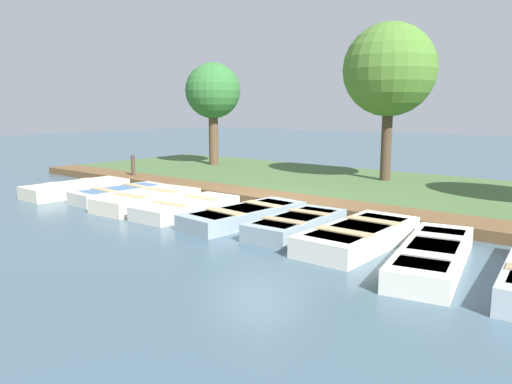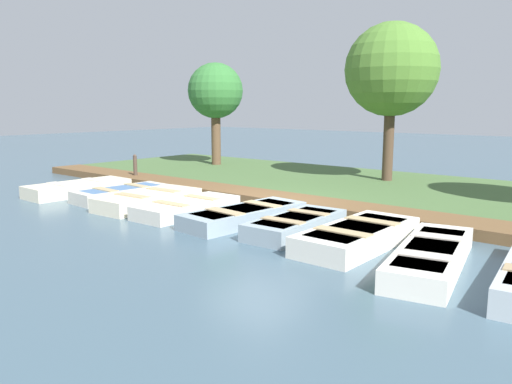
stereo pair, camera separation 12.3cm
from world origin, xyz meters
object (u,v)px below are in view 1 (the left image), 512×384
Objects in this scene: rowboat_0 at (76,188)px; rowboat_6 at (359,235)px; rowboat_5 at (297,224)px; rowboat_2 at (148,200)px; park_tree_left at (389,71)px; mooring_post_near at (133,168)px; rowboat_4 at (244,215)px; rowboat_1 at (120,194)px; rowboat_3 at (187,207)px; rowboat_7 at (433,255)px; park_tree_far_left at (213,92)px.

rowboat_0 is 1.02× the size of rowboat_6.
rowboat_0 is 1.16× the size of rowboat_5.
rowboat_2 is 0.97× the size of rowboat_6.
park_tree_left reaches higher than rowboat_0.
rowboat_5 is at bearing 74.68° from mooring_post_near.
rowboat_6 is at bearing 84.62° from rowboat_5.
rowboat_4 is at bearing 71.89° from mooring_post_near.
rowboat_1 is at bearing 101.72° from rowboat_0.
mooring_post_near reaches higher than rowboat_2.
rowboat_3 is at bearing 65.02° from mooring_post_near.
rowboat_5 is at bearing 93.81° from rowboat_0.
rowboat_7 is 0.64× the size of park_tree_left.
rowboat_0 is 0.57× the size of park_tree_left.
rowboat_3 is at bearing -89.55° from rowboat_5.
park_tree_left is (-5.27, 7.10, 3.35)m from mooring_post_near.
rowboat_0 is 3.12× the size of mooring_post_near.
park_tree_far_left is (-7.38, -3.34, 3.09)m from rowboat_1.
rowboat_1 is 2.93m from rowboat_3.
park_tree_left reaches higher than rowboat_6.
rowboat_2 is at bearing -89.95° from rowboat_3.
rowboat_5 is 2.69× the size of mooring_post_near.
rowboat_5 is at bearing 89.37° from rowboat_2.
rowboat_6 is (0.10, 2.97, 0.02)m from rowboat_4.
mooring_post_near reaches higher than rowboat_0.
rowboat_1 is at bearing -84.45° from rowboat_4.
rowboat_5 is 0.88× the size of rowboat_6.
park_tree_left is (-7.70, -3.00, 3.64)m from rowboat_6.
rowboat_7 reaches higher than rowboat_5.
rowboat_6 reaches higher than rowboat_1.
rowboat_1 is at bearing -103.70° from rowboat_7.
mooring_post_near is (-2.37, -2.49, 0.32)m from rowboat_1.
rowboat_7 is (0.29, 6.25, 0.02)m from rowboat_3.
rowboat_7 is at bearing 29.44° from park_tree_left.
rowboat_5 is (-0.01, 6.12, 0.01)m from rowboat_1.
rowboat_1 is 0.80× the size of rowboat_7.
rowboat_3 is 1.74m from rowboat_4.
rowboat_2 is 0.85× the size of rowboat_7.
rowboat_4 is at bearing -106.98° from rowboat_7.
rowboat_7 is 3.53× the size of mooring_post_near.
park_tree_far_left is (-7.44, -10.96, 3.07)m from rowboat_6.
rowboat_7 reaches higher than rowboat_3.
mooring_post_near reaches higher than rowboat_3.
park_tree_far_left is (-7.53, -6.26, 3.10)m from rowboat_3.
rowboat_6 is (0.06, 7.62, 0.02)m from rowboat_1.
rowboat_6 reaches higher than rowboat_5.
rowboat_0 is 1.11× the size of rowboat_1.
rowboat_1 is at bearing -92.36° from rowboat_5.
rowboat_1 is 4.65m from rowboat_4.
rowboat_1 is at bearing -90.06° from rowboat_6.
rowboat_0 is 1.79m from rowboat_1.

